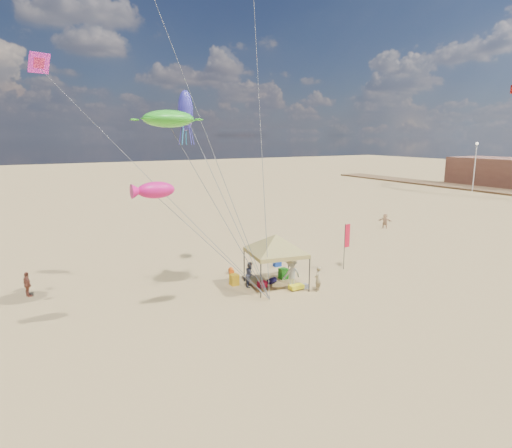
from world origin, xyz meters
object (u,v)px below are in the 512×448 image
at_px(beach_cart, 296,287).
at_px(person_near_b, 250,274).
at_px(person_near_c, 291,274).
at_px(feather_flag, 346,239).
at_px(cooler_blue, 277,264).
at_px(cooler_red, 262,284).
at_px(canopy_tent, 276,236).
at_px(person_far_c, 385,221).
at_px(lamp_north, 475,159).
at_px(person_near_a, 318,279).
at_px(chair_yellow, 234,280).
at_px(chair_green, 283,274).
at_px(person_far_a, 27,284).

relative_size(beach_cart, person_near_b, 0.57).
distance_m(beach_cart, person_near_c, 0.85).
height_order(feather_flag, cooler_blue, feather_flag).
relative_size(cooler_red, cooler_blue, 1.00).
bearing_deg(canopy_tent, person_near_c, -51.13).
height_order(person_far_c, lamp_north, lamp_north).
xyz_separation_m(feather_flag, person_near_a, (-4.46, -2.63, -1.41)).
height_order(chair_yellow, person_far_c, person_far_c).
distance_m(feather_flag, person_near_b, 7.77).
distance_m(chair_green, beach_cart, 2.21).
xyz_separation_m(chair_yellow, beach_cart, (2.94, -2.65, -0.15)).
relative_size(cooler_blue, chair_green, 0.77).
relative_size(cooler_red, person_far_a, 0.36).
bearing_deg(cooler_blue, chair_yellow, -155.51).
bearing_deg(canopy_tent, person_near_b, 150.21).
bearing_deg(person_far_c, person_near_b, -104.86).
bearing_deg(lamp_north, canopy_tent, -156.33).
distance_m(person_far_a, lamp_north, 70.13).
xyz_separation_m(canopy_tent, cooler_blue, (2.35, 3.56, -3.05)).
bearing_deg(feather_flag, chair_yellow, 174.40).
distance_m(cooler_blue, lamp_north, 55.64).
distance_m(cooler_red, person_far_c, 21.71).
relative_size(person_far_a, lamp_north, 0.18).
distance_m(chair_green, person_near_a, 3.05).
bearing_deg(canopy_tent, cooler_blue, 56.51).
height_order(cooler_red, person_far_c, person_far_c).
bearing_deg(chair_green, beach_cart, -101.61).
bearing_deg(chair_green, person_near_c, -107.98).
height_order(person_near_b, person_far_a, person_near_b).
distance_m(person_near_b, lamp_north, 60.06).
height_order(feather_flag, lamp_north, lamp_north).
height_order(cooler_red, chair_yellow, chair_yellow).
bearing_deg(person_near_a, lamp_north, 174.50).
xyz_separation_m(cooler_blue, person_near_c, (-1.71, -4.36, 0.77)).
bearing_deg(cooler_blue, person_near_c, -111.40).
bearing_deg(chair_yellow, person_far_c, 20.31).
distance_m(person_far_c, lamp_north, 38.17).
height_order(person_near_a, person_far_c, person_near_a).
height_order(chair_yellow, lamp_north, lamp_north).
height_order(person_near_a, person_far_a, person_near_a).
bearing_deg(canopy_tent, person_far_a, 157.63).
relative_size(person_near_a, person_far_a, 1.03).
bearing_deg(person_near_a, cooler_red, -71.67).
height_order(feather_flag, chair_yellow, feather_flag).
relative_size(canopy_tent, chair_yellow, 8.90).
bearing_deg(person_far_c, chair_yellow, -107.30).
bearing_deg(person_far_a, chair_green, -127.78).
bearing_deg(person_near_c, person_far_c, -151.05).
height_order(chair_green, person_far_c, person_far_c).
relative_size(canopy_tent, cooler_blue, 11.53).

